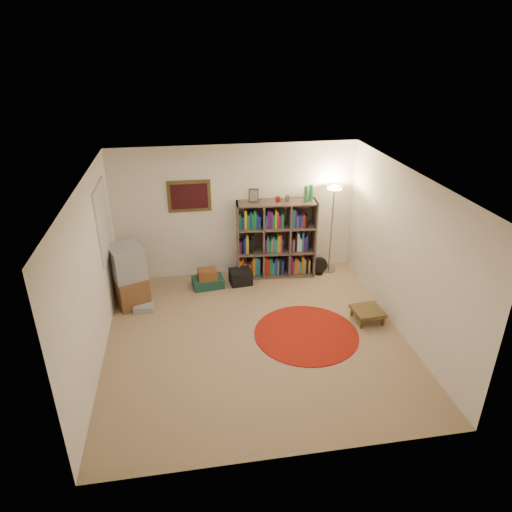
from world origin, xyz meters
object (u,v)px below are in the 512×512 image
Objects in this scene: side_table at (368,311)px; floor_lamp at (334,201)px; bookshelf at (275,240)px; suitcase at (208,282)px; floor_fan at (319,266)px; tv_stand at (129,276)px.

floor_lamp is at bearing 92.28° from side_table.
bookshelf is 3.59× the size of side_table.
bookshelf is 2.26m from side_table.
suitcase is (-1.31, -0.31, -0.63)m from bookshelf.
bookshelf reaches higher than floor_fan.
floor_fan is at bearing -14.31° from tv_stand.
suitcase is at bearing -173.34° from floor_lamp.
floor_lamp is at bearing 2.81° from bookshelf.
floor_lamp is at bearing -12.76° from tv_stand.
suitcase is (1.35, 0.31, -0.41)m from tv_stand.
suitcase is (-2.17, -0.15, -0.09)m from floor_fan.
floor_lamp is 4.87× the size of floor_fan.
bookshelf is 2.75m from tv_stand.
floor_lamp is 1.67× the size of tv_stand.
tv_stand reaches higher than side_table.
floor_lamp reaches higher than tv_stand.
side_table is at bearing -39.22° from suitcase.
suitcase is 2.92m from side_table.
bookshelf is 1.02× the size of floor_lamp.
floor_fan is at bearing 100.35° from side_table.
floor_fan reaches higher than side_table.
bookshelf is at bearing 175.65° from floor_fan.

